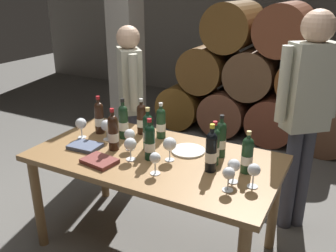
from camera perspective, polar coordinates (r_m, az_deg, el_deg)
ground_plane at (r=2.91m, az=-1.94°, el=-18.26°), size 14.00×14.00×0.00m
cellar_back_wall at (r=6.26m, az=18.15°, el=16.03°), size 10.00×0.24×2.80m
barrel_stack at (r=4.82m, az=13.62°, el=7.04°), size 2.49×0.90×1.69m
stone_pillar at (r=4.34m, az=-6.71°, el=13.73°), size 0.32×0.32×2.60m
dining_table at (r=2.54m, az=-2.13°, el=-6.52°), size 1.70×0.90×0.76m
wine_bottle_0 at (r=2.35m, az=7.28°, el=-3.16°), size 0.07×0.07×0.30m
wine_bottle_1 at (r=2.83m, az=-4.21°, el=1.19°), size 0.07×0.07×0.29m
wine_bottle_2 at (r=2.28m, az=12.41°, el=-4.44°), size 0.07×0.07×0.28m
wine_bottle_3 at (r=2.46m, az=8.34°, el=-2.01°), size 0.07×0.07×0.30m
wine_bottle_4 at (r=2.26m, az=6.83°, el=-3.99°), size 0.07×0.07×0.32m
wine_bottle_5 at (r=2.76m, az=-7.06°, el=0.74°), size 0.07×0.07×0.31m
wine_bottle_6 at (r=2.74m, az=-1.12°, el=0.53°), size 0.07×0.07×0.28m
wine_bottle_7 at (r=2.55m, az=-3.19°, el=-0.86°), size 0.07×0.07×0.31m
wine_bottle_8 at (r=2.40m, az=-2.83°, el=-2.53°), size 0.07×0.07×0.29m
wine_bottle_9 at (r=2.88m, az=-10.82°, el=1.36°), size 0.07×0.07×0.30m
wine_bottle_10 at (r=2.56m, az=-8.67°, el=-0.98°), size 0.07×0.07×0.31m
wine_glass_0 at (r=2.07m, az=9.57°, el=-7.53°), size 0.07×0.07×0.15m
wine_glass_1 at (r=2.22m, az=-2.06°, el=-5.22°), size 0.07×0.07×0.14m
wine_glass_2 at (r=2.16m, az=10.37°, el=-6.25°), size 0.08×0.08×0.15m
wine_glass_3 at (r=2.75m, az=-9.69°, el=0.03°), size 0.09×0.09×0.16m
wine_glass_4 at (r=2.38m, az=0.27°, el=-2.93°), size 0.09×0.09×0.16m
wine_glass_5 at (r=2.83m, az=-13.59°, el=0.31°), size 0.08×0.08×0.16m
wine_glass_6 at (r=2.13m, az=13.42°, el=-6.89°), size 0.07×0.07×0.15m
wine_glass_7 at (r=2.57m, az=-6.09°, el=-1.45°), size 0.08×0.08×0.15m
wine_glass_8 at (r=2.41m, az=-5.99°, el=-2.93°), size 0.08×0.08×0.16m
tasting_notebook at (r=2.67m, az=-12.97°, el=-3.13°), size 0.23×0.17×0.03m
leather_ledger at (r=2.43m, az=-10.77°, el=-5.46°), size 0.24×0.19×0.03m
serving_plate at (r=2.56m, az=3.21°, el=-3.90°), size 0.24×0.24×0.01m
sommelier_presenting at (r=2.82m, az=21.11°, el=3.14°), size 0.39×0.35×1.72m
taster_seated_left at (r=3.35m, az=-5.97°, el=4.96°), size 0.36×0.38×1.54m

